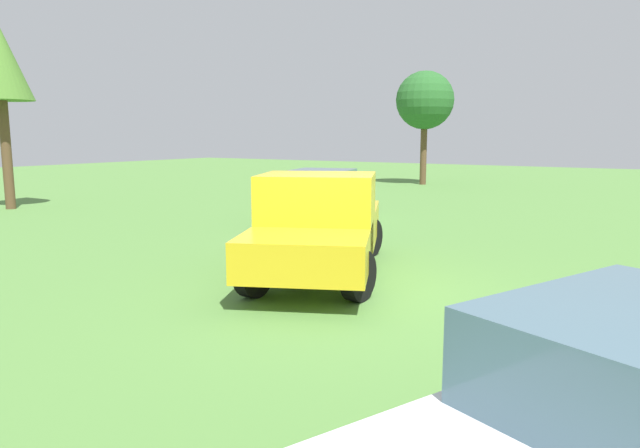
# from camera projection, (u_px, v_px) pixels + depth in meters

# --- Properties ---
(ground_plane) EXTENTS (80.00, 80.00, 0.00)m
(ground_plane) POSITION_uv_depth(u_px,v_px,m) (344.00, 290.00, 9.20)
(ground_plane) COLOR #54843D
(pickup_truck) EXTENTS (5.42, 3.82, 1.81)m
(pickup_truck) POSITION_uv_depth(u_px,v_px,m) (319.00, 223.00, 10.05)
(pickup_truck) COLOR black
(pickup_truck) RESTS_ON ground_plane
(sedan_far) EXTENTS (4.90, 2.95, 1.50)m
(sedan_far) POSITION_uv_depth(u_px,v_px,m) (322.00, 198.00, 16.37)
(sedan_far) COLOR black
(sedan_far) RESTS_ON ground_plane
(tree_back_right) EXTENTS (2.85, 2.85, 5.59)m
(tree_back_right) POSITION_uv_depth(u_px,v_px,m) (425.00, 101.00, 28.39)
(tree_back_right) COLOR brown
(tree_back_right) RESTS_ON ground_plane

